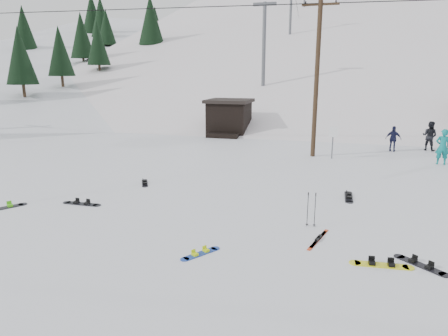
# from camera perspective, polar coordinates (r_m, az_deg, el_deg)

# --- Properties ---
(ground) EXTENTS (200.00, 200.00, 0.00)m
(ground) POSITION_cam_1_polar(r_m,az_deg,el_deg) (11.25, -2.76, -11.92)
(ground) COLOR silver
(ground) RESTS_ON ground
(ski_slope) EXTENTS (60.00, 85.24, 65.97)m
(ski_slope) POSITION_cam_1_polar(r_m,az_deg,el_deg) (66.85, 12.58, -1.36)
(ski_slope) COLOR white
(ski_slope) RESTS_ON ground
(ridge_left) EXTENTS (47.54, 95.03, 58.38)m
(ridge_left) POSITION_cam_1_polar(r_m,az_deg,el_deg) (71.51, -17.91, 0.10)
(ridge_left) COLOR silver
(ridge_left) RESTS_ON ground
(treeline_left) EXTENTS (20.00, 64.00, 10.00)m
(treeline_left) POSITION_cam_1_polar(r_m,az_deg,el_deg) (62.25, -21.18, 8.21)
(treeline_left) COLOR black
(treeline_left) RESTS_ON ground
(treeline_crest) EXTENTS (50.00, 6.00, 10.00)m
(treeline_crest) POSITION_cam_1_polar(r_m,az_deg,el_deg) (95.79, 14.16, 10.27)
(treeline_crest) COLOR black
(treeline_crest) RESTS_ON ski_slope
(utility_pole) EXTENTS (2.00, 0.26, 9.00)m
(utility_pole) POSITION_cam_1_polar(r_m,az_deg,el_deg) (23.64, 13.12, 12.84)
(utility_pole) COLOR #3A2819
(utility_pole) RESTS_ON ground
(trail_sign) EXTENTS (0.50, 0.09, 1.85)m
(trail_sign) POSITION_cam_1_polar(r_m,az_deg,el_deg) (23.46, 15.31, 4.35)
(trail_sign) COLOR #595B60
(trail_sign) RESTS_ON ground
(lift_hut) EXTENTS (3.40, 4.10, 2.75)m
(lift_hut) POSITION_cam_1_polar(r_m,az_deg,el_deg) (31.84, 0.73, 7.30)
(lift_hut) COLOR black
(lift_hut) RESTS_ON ground
(lift_tower_near) EXTENTS (2.20, 0.36, 8.00)m
(lift_tower_near) POSITION_cam_1_polar(r_m,az_deg,el_deg) (40.39, 5.75, 17.79)
(lift_tower_near) COLOR #595B60
(lift_tower_near) RESTS_ON ski_slope
(lift_tower_mid) EXTENTS (2.20, 0.36, 8.00)m
(lift_tower_mid) POSITION_cam_1_polar(r_m,az_deg,el_deg) (60.80, 9.56, 22.40)
(lift_tower_mid) COLOR #595B60
(lift_tower_mid) RESTS_ON ski_slope
(hero_snowboard) EXTENTS (0.82, 1.10, 0.09)m
(hero_snowboard) POSITION_cam_1_polar(r_m,az_deg,el_deg) (11.14, -3.38, -12.06)
(hero_snowboard) COLOR #1A3EAA
(hero_snowboard) RESTS_ON ground
(hero_skis) EXTENTS (0.54, 1.69, 0.09)m
(hero_skis) POSITION_cam_1_polar(r_m,az_deg,el_deg) (12.31, 13.31, -9.83)
(hero_skis) COLOR #AE3011
(hero_skis) RESTS_ON ground
(ski_poles) EXTENTS (0.31, 0.08, 1.13)m
(ski_poles) POSITION_cam_1_polar(r_m,az_deg,el_deg) (13.08, 12.37, -5.76)
(ski_poles) COLOR black
(ski_poles) RESTS_ON ground
(board_scatter_a) EXTENTS (1.57, 0.31, 0.11)m
(board_scatter_a) POSITION_cam_1_polar(r_m,az_deg,el_deg) (15.96, -19.66, -4.79)
(board_scatter_a) COLOR black
(board_scatter_a) RESTS_ON ground
(board_scatter_b) EXTENTS (0.76, 1.21, 0.09)m
(board_scatter_b) POSITION_cam_1_polar(r_m,az_deg,el_deg) (18.14, -11.26, -2.09)
(board_scatter_b) COLOR black
(board_scatter_b) RESTS_ON ground
(board_scatter_c) EXTENTS (1.02, 1.44, 0.12)m
(board_scatter_c) POSITION_cam_1_polar(r_m,az_deg,el_deg) (16.65, -29.05, -4.99)
(board_scatter_c) COLOR black
(board_scatter_c) RESTS_ON ground
(board_scatter_d) EXTENTS (1.21, 1.05, 0.10)m
(board_scatter_d) POSITION_cam_1_polar(r_m,az_deg,el_deg) (11.67, 26.31, -12.29)
(board_scatter_d) COLOR black
(board_scatter_d) RESTS_ON ground
(board_scatter_e) EXTENTS (1.59, 0.40, 0.11)m
(board_scatter_e) POSITION_cam_1_polar(r_m,az_deg,el_deg) (11.27, 21.56, -12.71)
(board_scatter_e) COLOR #FFFB1C
(board_scatter_e) RESTS_ON ground
(board_scatter_f) EXTENTS (0.32, 1.60, 0.11)m
(board_scatter_f) POSITION_cam_1_polar(r_m,az_deg,el_deg) (16.58, 17.39, -3.94)
(board_scatter_f) COLOR black
(board_scatter_f) RESTS_ON ground
(skier_teal) EXTENTS (0.71, 0.48, 1.92)m
(skier_teal) POSITION_cam_1_polar(r_m,az_deg,el_deg) (24.22, 28.76, 2.67)
(skier_teal) COLOR #0B7474
(skier_teal) RESTS_ON ground
(skier_dark) EXTENTS (1.13, 1.06, 1.85)m
(skier_dark) POSITION_cam_1_polar(r_m,az_deg,el_deg) (28.26, 27.30, 4.10)
(skier_dark) COLOR black
(skier_dark) RESTS_ON ground
(skier_navy) EXTENTS (0.99, 0.58, 1.58)m
(skier_navy) POSITION_cam_1_polar(r_m,az_deg,el_deg) (26.99, 23.04, 3.86)
(skier_navy) COLOR #181B3D
(skier_navy) RESTS_ON ground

